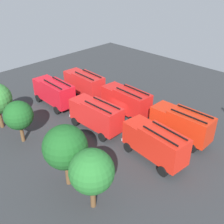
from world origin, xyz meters
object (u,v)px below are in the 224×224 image
firefighter_1 (81,81)px  tree_0 (92,171)px  fire_truck_1 (126,100)px  fire_truck_3 (155,142)px  firefighter_0 (158,109)px  fire_truck_5 (54,92)px  fire_truck_2 (84,83)px  tree_1 (65,147)px  traffic_cone_0 (98,88)px  traffic_cone_1 (158,141)px  fire_truck_0 (181,123)px  fire_truck_4 (96,114)px  tree_2 (19,115)px

firefighter_1 → tree_0: tree_0 is taller
fire_truck_1 → fire_truck_3: size_ratio=0.99×
firefighter_1 → firefighter_0: bearing=-97.0°
fire_truck_1 → fire_truck_5: (8.99, 5.10, 0.00)m
fire_truck_2 → tree_1: tree_1 is taller
fire_truck_1 → tree_0: 15.93m
tree_1 → traffic_cone_0: (13.22, -16.01, -3.85)m
fire_truck_1 → traffic_cone_1: fire_truck_1 is taller
fire_truck_1 → traffic_cone_1: 7.62m
tree_0 → traffic_cone_0: size_ratio=9.82×
fire_truck_1 → traffic_cone_0: bearing=-15.3°
tree_0 → traffic_cone_1: (1.36, -11.10, -3.53)m
fire_truck_2 → tree_1: size_ratio=1.19×
fire_truck_5 → fire_truck_2: bearing=-96.2°
firefighter_0 → traffic_cone_0: bearing=62.8°
fire_truck_3 → traffic_cone_0: (16.77, -7.66, -1.86)m
firefighter_1 → traffic_cone_1: size_ratio=2.89×
tree_0 → fire_truck_2: bearing=-38.6°
firefighter_0 → traffic_cone_0: 11.57m
fire_truck_0 → fire_truck_1: bearing=0.5°
fire_truck_3 → tree_1: tree_1 is taller
fire_truck_0 → traffic_cone_1: size_ratio=12.08×
fire_truck_2 → traffic_cone_1: bearing=175.0°
fire_truck_1 → tree_1: tree_1 is taller
fire_truck_4 → firefighter_1: 13.41m
traffic_cone_0 → tree_1: bearing=129.5°
tree_0 → traffic_cone_1: bearing=-83.0°
fire_truck_3 → firefighter_1: 20.87m
traffic_cone_0 → traffic_cone_1: 16.30m
tree_1 → traffic_cone_0: 21.12m
fire_truck_2 → firefighter_0: fire_truck_2 is taller
traffic_cone_0 → tree_0: bearing=136.1°
firefighter_0 → tree_2: (7.47, 15.80, 2.46)m
fire_truck_5 → tree_1: 16.09m
tree_2 → traffic_cone_0: size_ratio=8.68×
fire_truck_0 → tree_1: bearing=75.0°
fire_truck_1 → tree_2: 13.58m
fire_truck_2 → tree_0: tree_0 is taller
fire_truck_4 → tree_1: 9.54m
fire_truck_3 → traffic_cone_1: bearing=-57.4°
tree_1 → traffic_cone_1: tree_1 is taller
fire_truck_3 → firefighter_1: bearing=-12.8°
traffic_cone_0 → traffic_cone_1: (-15.48, 5.10, 0.01)m
fire_truck_5 → traffic_cone_0: bearing=-91.4°
tree_1 → tree_2: bearing=-2.9°
fire_truck_4 → traffic_cone_0: (8.38, -8.03, -1.86)m
fire_truck_5 → tree_0: tree_0 is taller
firefighter_0 → traffic_cone_0: size_ratio=2.85×
fire_truck_0 → fire_truck_5: same height
firefighter_0 → tree_1: bearing=157.4°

